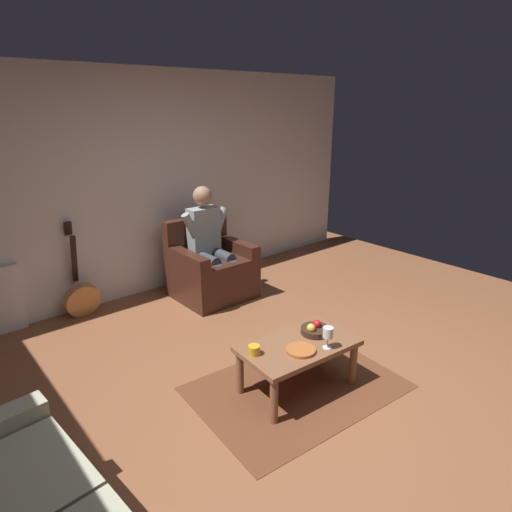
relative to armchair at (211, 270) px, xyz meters
The scene contains 11 objects.
ground_plane 2.25m from the armchair, 80.25° to the left, with size 7.06×7.06×0.00m, color brown.
wall_back 1.21m from the armchair, 59.75° to the right, with size 6.28×0.06×2.53m, color silver.
rug 2.03m from the armchair, 74.82° to the left, with size 1.60×1.13×0.01m, color brown.
armchair is the anchor object (origin of this frame).
person_seated 0.37m from the armchair, 90.00° to the right, with size 0.62×0.55×1.28m.
coffee_table 2.01m from the armchair, 74.82° to the left, with size 0.94×0.60×0.40m.
guitar 1.42m from the armchair, 18.20° to the right, with size 0.36×0.26×1.02m.
wine_glass_near 2.17m from the armchair, 79.15° to the left, with size 0.08×0.08×0.17m.
fruit_bowl 1.94m from the armchair, 80.71° to the left, with size 0.23×0.23×0.11m.
decorative_dish 2.12m from the armchair, 73.63° to the left, with size 0.22×0.22×0.02m, color #AF5F2C.
candle_jar 2.04m from the armchair, 64.24° to the left, with size 0.09×0.09×0.07m, color gold.
Camera 1 is at (2.34, 1.82, 2.15)m, focal length 31.09 mm.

